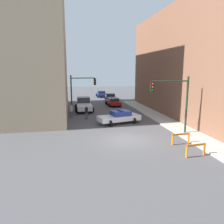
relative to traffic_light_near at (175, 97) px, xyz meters
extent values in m
plane|color=#4C4C4F|center=(-4.73, -0.77, -3.53)|extent=(120.00, 120.00, 0.00)
cube|color=#B2ADA3|center=(1.47, -0.77, -3.47)|extent=(2.40, 44.00, 0.12)
cube|color=tan|center=(-16.73, 13.23, 5.40)|extent=(14.00, 20.00, 17.85)
cube|color=brown|center=(8.67, 7.23, 3.23)|extent=(12.00, 28.00, 13.52)
cylinder|color=black|center=(1.17, 0.01, -0.81)|extent=(0.18, 0.18, 5.20)
cylinder|color=black|center=(-0.53, 0.01, 1.39)|extent=(3.40, 0.12, 0.12)
cube|color=black|center=(-2.23, 0.01, 0.89)|extent=(0.30, 0.22, 0.90)
sphere|color=red|center=(-2.23, -0.14, 1.16)|extent=(0.18, 0.18, 0.18)
sphere|color=#4C3D0C|center=(-2.23, -0.14, 0.89)|extent=(0.18, 0.18, 0.18)
sphere|color=#0C4219|center=(-2.23, -0.14, 0.62)|extent=(0.18, 0.18, 0.18)
cylinder|color=black|center=(-9.13, 11.72, -0.93)|extent=(0.18, 0.18, 5.20)
cylinder|color=black|center=(-7.53, 11.72, 1.27)|extent=(3.20, 0.12, 0.12)
cube|color=black|center=(-5.93, 11.72, 0.77)|extent=(0.30, 0.22, 0.90)
sphere|color=red|center=(-5.93, 11.57, 1.04)|extent=(0.18, 0.18, 0.18)
sphere|color=#4C3D0C|center=(-5.93, 11.57, 0.77)|extent=(0.18, 0.18, 0.18)
sphere|color=#0C4219|center=(-5.93, 11.57, 0.50)|extent=(0.18, 0.18, 0.18)
cube|color=white|center=(-4.01, 5.16, -2.93)|extent=(5.00, 2.90, 0.55)
cube|color=navy|center=(-3.83, 5.21, -2.39)|extent=(2.30, 2.04, 0.52)
cylinder|color=black|center=(-5.23, 3.99, -3.20)|extent=(0.37, 0.69, 0.66)
cylinder|color=black|center=(-5.63, 5.65, -3.20)|extent=(0.37, 0.69, 0.66)
cylinder|color=black|center=(-2.40, 4.67, -3.20)|extent=(0.37, 0.69, 0.66)
cylinder|color=black|center=(-2.79, 6.33, -3.20)|extent=(0.37, 0.69, 0.66)
cube|color=#2633BF|center=(-3.83, 5.21, -2.07)|extent=(0.52, 1.39, 0.12)
cube|color=silver|center=(-7.39, 13.35, -2.78)|extent=(2.01, 5.40, 0.70)
cube|color=#2D333D|center=(-7.39, 14.43, -2.03)|extent=(1.84, 1.73, 0.80)
cylinder|color=black|center=(-8.31, 15.02, -3.13)|extent=(0.80, 0.26, 0.80)
cylinder|color=black|center=(-6.47, 15.02, -3.13)|extent=(0.80, 0.26, 0.80)
cylinder|color=black|center=(-8.32, 11.67, -3.13)|extent=(0.80, 0.26, 0.80)
cylinder|color=black|center=(-6.48, 11.67, -3.13)|extent=(0.80, 0.26, 0.80)
cube|color=maroon|center=(-2.30, 17.23, -2.96)|extent=(1.94, 4.36, 0.52)
cube|color=#232833|center=(-2.29, 17.06, -2.46)|extent=(1.64, 1.86, 0.48)
cylinder|color=black|center=(-3.17, 18.54, -3.22)|extent=(0.63, 0.24, 0.62)
cylinder|color=black|center=(-1.51, 18.59, -3.22)|extent=(0.63, 0.24, 0.62)
cylinder|color=black|center=(-3.08, 15.87, -3.22)|extent=(0.63, 0.24, 0.62)
cylinder|color=black|center=(-1.43, 15.93, -3.22)|extent=(0.63, 0.24, 0.62)
cube|color=#474C51|center=(-1.51, 23.99, -2.96)|extent=(2.19, 4.45, 0.52)
cube|color=#232833|center=(-1.53, 23.81, -2.46)|extent=(1.74, 1.94, 0.48)
cylinder|color=black|center=(-2.22, 25.39, -3.22)|extent=(0.64, 0.28, 0.62)
cylinder|color=black|center=(-0.57, 25.24, -3.22)|extent=(0.64, 0.28, 0.62)
cylinder|color=black|center=(-2.46, 22.73, -3.22)|extent=(0.64, 0.28, 0.62)
cylinder|color=black|center=(-0.81, 22.58, -3.22)|extent=(0.64, 0.28, 0.62)
cube|color=navy|center=(-2.54, 29.50, -2.96)|extent=(1.98, 4.37, 0.52)
cube|color=#232833|center=(-2.54, 29.33, -2.46)|extent=(1.66, 1.87, 0.48)
cylinder|color=black|center=(-3.31, 30.87, -3.22)|extent=(0.63, 0.25, 0.62)
cylinder|color=black|center=(-1.65, 30.80, -3.22)|extent=(0.63, 0.25, 0.62)
cylinder|color=black|center=(-3.42, 28.20, -3.22)|extent=(0.63, 0.25, 0.62)
cylinder|color=black|center=(-1.76, 28.13, -3.22)|extent=(0.63, 0.25, 0.62)
cylinder|color=#474C66|center=(-7.45, 7.78, -3.12)|extent=(0.30, 0.30, 0.82)
cylinder|color=black|center=(-7.45, 7.78, -2.40)|extent=(0.38, 0.38, 0.62)
sphere|color=tan|center=(-7.45, 7.78, -1.98)|extent=(0.24, 0.24, 0.22)
cylinder|color=#474C66|center=(-9.23, 8.99, -3.12)|extent=(0.39, 0.39, 0.82)
cylinder|color=#B2B2B7|center=(-9.23, 8.99, -2.40)|extent=(0.51, 0.51, 0.62)
sphere|color=tan|center=(-9.23, 8.99, -1.98)|extent=(0.31, 0.31, 0.22)
cube|color=orange|center=(-0.92, -5.19, -2.70)|extent=(1.60, 0.23, 0.14)
cube|color=orange|center=(-1.63, -5.27, -3.08)|extent=(0.07, 0.16, 0.90)
cube|color=orange|center=(-0.20, -5.10, -3.08)|extent=(0.07, 0.16, 0.90)
cube|color=orange|center=(-0.69, -2.65, -2.70)|extent=(1.60, 0.12, 0.14)
cube|color=orange|center=(-1.41, -2.69, -3.08)|extent=(0.06, 0.16, 0.90)
cube|color=orange|center=(0.03, -2.62, -3.08)|extent=(0.06, 0.16, 0.90)
camera|label=1|loc=(-9.28, -18.09, 2.38)|focal=35.00mm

